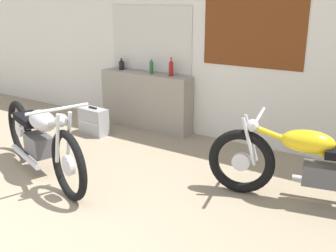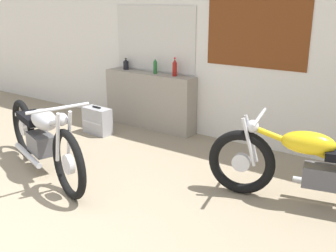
{
  "view_description": "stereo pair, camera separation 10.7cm",
  "coord_description": "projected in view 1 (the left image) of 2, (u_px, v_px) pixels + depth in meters",
  "views": [
    {
      "loc": [
        2.95,
        -1.34,
        1.92
      ],
      "look_at": [
        0.83,
        1.84,
        0.7
      ],
      "focal_mm": 42.0,
      "sensor_mm": 36.0,
      "label": 1
    },
    {
      "loc": [
        3.04,
        -1.28,
        1.92
      ],
      "look_at": [
        0.83,
        1.84,
        0.7
      ],
      "focal_mm": 42.0,
      "sensor_mm": 36.0,
      "label": 2
    }
  ],
  "objects": [
    {
      "name": "bottle_center",
      "position": [
        171.0,
        68.0,
        5.73
      ],
      "size": [
        0.07,
        0.07,
        0.27
      ],
      "color": "maroon",
      "rests_on": "sill_counter"
    },
    {
      "name": "sill_counter",
      "position": [
        146.0,
        101.0,
        6.12
      ],
      "size": [
        1.56,
        0.28,
        0.86
      ],
      "color": "gray",
      "rests_on": "ground_plane"
    },
    {
      "name": "motorcycle_silver",
      "position": [
        40.0,
        138.0,
        4.42
      ],
      "size": [
        2.11,
        0.88,
        0.93
      ],
      "color": "black",
      "rests_on": "ground_plane"
    },
    {
      "name": "bottle_left_center",
      "position": [
        151.0,
        66.0,
        5.91
      ],
      "size": [
        0.06,
        0.06,
        0.25
      ],
      "color": "#23662D",
      "rests_on": "sill_counter"
    },
    {
      "name": "bottle_leftmost",
      "position": [
        122.0,
        65.0,
        6.27
      ],
      "size": [
        0.09,
        0.09,
        0.18
      ],
      "color": "black",
      "rests_on": "sill_counter"
    },
    {
      "name": "hard_case_silver",
      "position": [
        94.0,
        121.0,
        5.86
      ],
      "size": [
        0.46,
        0.24,
        0.42
      ],
      "color": "#9E9EA3",
      "rests_on": "ground_plane"
    },
    {
      "name": "motorcycle_yellow",
      "position": [
        318.0,
        166.0,
        3.76
      ],
      "size": [
        2.13,
        0.73,
        0.86
      ],
      "color": "black",
      "rests_on": "ground_plane"
    },
    {
      "name": "wall_back",
      "position": [
        188.0,
        39.0,
        5.63
      ],
      "size": [
        10.0,
        0.07,
        2.8
      ],
      "color": "silver",
      "rests_on": "ground_plane"
    }
  ]
}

